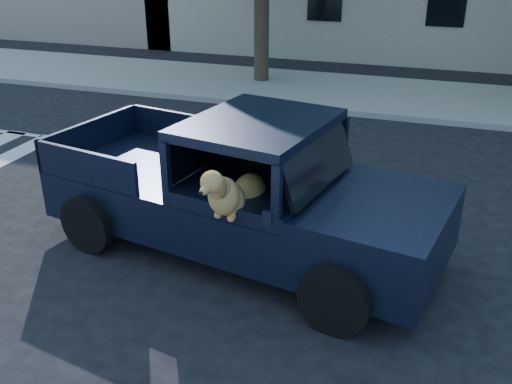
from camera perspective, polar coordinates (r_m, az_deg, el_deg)
ground at (r=8.01m, az=6.11°, el=-7.56°), size 120.00×120.00×0.00m
far_sidewalk at (r=16.44m, az=13.60°, el=9.26°), size 60.00×4.00×0.15m
lane_stripes at (r=10.92m, az=20.56°, el=0.13°), size 21.60×0.14×0.01m
pickup_truck at (r=8.14m, az=-2.07°, el=-1.39°), size 5.92×3.35×2.01m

